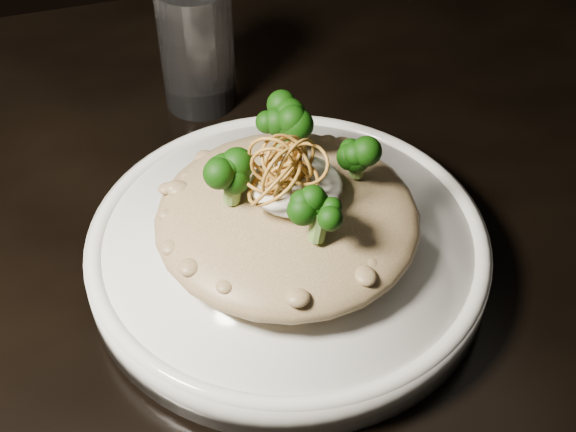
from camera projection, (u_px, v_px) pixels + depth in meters
name	position (u px, v px, depth m)	size (l,w,h in m)	color
table	(199.00, 297.00, 0.72)	(1.10, 0.80, 0.75)	black
plate	(288.00, 252.00, 0.63)	(0.31, 0.31, 0.03)	silver
risotto	(288.00, 218.00, 0.60)	(0.20, 0.20, 0.04)	brown
broccoli	(295.00, 163.00, 0.57)	(0.15, 0.15, 0.06)	black
cheese	(296.00, 185.00, 0.58)	(0.07, 0.07, 0.02)	white
shallots	(287.00, 159.00, 0.56)	(0.06, 0.06, 0.04)	brown
drinking_glass	(197.00, 47.00, 0.75)	(0.07, 0.07, 0.12)	silver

